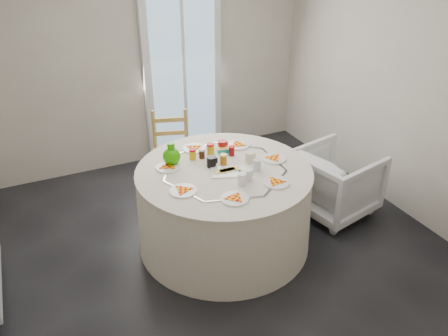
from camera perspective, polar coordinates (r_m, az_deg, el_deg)
name	(u,v)px	position (r m, az deg, el deg)	size (l,w,h in m)	color
floor	(221,242)	(4.27, -0.45, -9.69)	(4.00, 4.00, 0.00)	black
wall_back	(149,59)	(5.40, -9.75, 13.81)	(4.00, 0.02, 2.60)	#BCB5A3
wall_right	(402,84)	(4.76, 22.26, 10.06)	(0.02, 4.00, 2.60)	#BCB5A3
glass_door	(183,77)	(5.54, -5.35, 11.78)	(1.00, 0.08, 2.10)	silver
table	(224,208)	(4.08, 0.00, -5.23)	(1.62, 1.62, 0.82)	beige
wooden_chair	(172,153)	(4.88, -6.87, 1.93)	(0.41, 0.39, 0.93)	tan
armchair	(335,178)	(4.66, 14.34, -1.33)	(0.75, 0.70, 0.77)	silver
place_settings	(224,171)	(3.88, 0.00, -0.39)	(1.22, 1.22, 0.02)	white
jar_cluster	(211,154)	(4.06, -1.65, 1.83)	(0.41, 0.21, 0.12)	#8B5C11
butter_tub	(224,152)	(4.17, -0.06, 2.10)	(0.12, 0.09, 0.05)	#14AAAA
green_pitcher	(172,156)	(3.94, -6.86, 1.58)	(0.16, 0.16, 0.21)	#2A9D01
cheese_platter	(228,174)	(3.82, 0.58, -0.79)	(0.31, 0.20, 0.04)	white
mugs_glasses	(235,166)	(3.88, 1.50, 0.29)	(0.64, 0.64, 0.12)	gray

